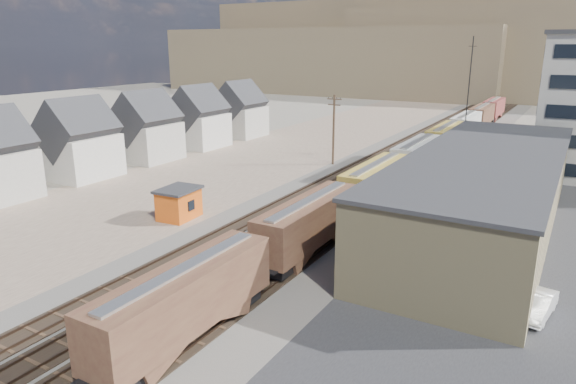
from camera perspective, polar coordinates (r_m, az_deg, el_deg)
The scene contains 13 objects.
ground at distance 36.77m, azimuth -11.46°, elevation -11.44°, with size 300.00×300.00×0.00m, color #6B6356.
ballast_bed at distance 79.09m, azimuth 13.08°, elevation 3.44°, with size 18.00×200.00×0.06m, color #4C4742.
dirt_yard at distance 78.50m, azimuth -3.26°, elevation 3.73°, with size 24.00×180.00×0.03m, color brown.
asphalt_lot at distance 61.39m, azimuth 28.64°, elevation -1.79°, with size 26.00×120.00×0.04m, color #232326.
rail_tracks at distance 79.23m, azimuth 12.70°, elevation 3.55°, with size 11.40×200.00×0.24m.
freight_train at distance 76.77m, azimuth 15.73°, elevation 4.99°, with size 3.00×119.74×4.46m.
warehouse at distance 51.28m, azimuth 20.93°, elevation 0.16°, with size 12.40×40.40×7.25m.
utility_pole_north at distance 73.72m, azimuth 5.10°, elevation 7.07°, with size 2.20×0.32×10.00m.
radio_mast at distance 85.93m, azimuth 19.37°, elevation 10.09°, with size 1.20×0.16×18.00m.
townhouse_row at distance 75.60m, azimuth -18.68°, elevation 5.77°, with size 8.15×68.16×10.47m.
hills_north at distance 193.24m, azimuth 24.25°, elevation 13.95°, with size 265.00×80.00×32.00m.
maintenance_shed at distance 52.16m, azimuth -12.03°, elevation -1.20°, with size 3.61×4.51×3.13m.
parked_car_white at distance 37.11m, azimuth 25.94°, elevation -11.28°, with size 1.59×4.57×1.51m, color silver.
Camera 1 is at (22.16, -24.04, 16.81)m, focal length 32.00 mm.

